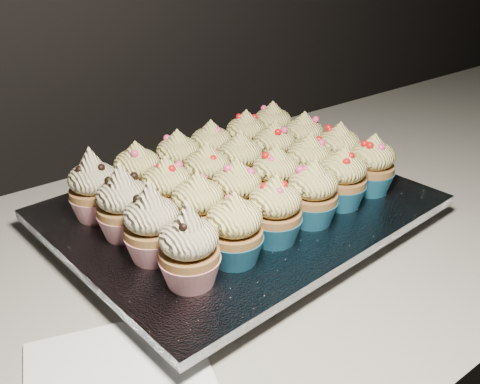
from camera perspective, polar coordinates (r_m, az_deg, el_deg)
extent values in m
cube|color=beige|center=(0.78, 6.70, -2.89)|extent=(2.44, 0.64, 0.04)
cube|color=white|center=(0.51, -12.60, -19.39)|extent=(0.20, 0.20, 0.00)
cube|color=black|center=(0.72, 0.00, -2.78)|extent=(0.45, 0.35, 0.02)
cube|color=silver|center=(0.71, 0.00, -1.59)|extent=(0.48, 0.39, 0.01)
cone|color=#AA1723|center=(0.55, -5.32, -8.31)|extent=(0.06, 0.06, 0.03)
ellipsoid|color=beige|center=(0.53, -5.50, -4.96)|extent=(0.06, 0.06, 0.04)
cone|color=beige|center=(0.52, -5.63, -2.32)|extent=(0.03, 0.03, 0.03)
cone|color=#1C6284|center=(0.58, -0.58, -6.08)|extent=(0.06, 0.06, 0.03)
ellipsoid|color=#F6E07C|center=(0.56, -0.60, -2.83)|extent=(0.06, 0.06, 0.04)
cone|color=#F6E07C|center=(0.55, -0.61, -0.76)|extent=(0.03, 0.03, 0.02)
cone|color=#1C6284|center=(0.62, 3.68, -3.97)|extent=(0.06, 0.06, 0.03)
ellipsoid|color=#F6E07C|center=(0.60, 3.79, -0.86)|extent=(0.06, 0.06, 0.04)
cone|color=#F6E07C|center=(0.59, 3.86, 1.12)|extent=(0.03, 0.03, 0.02)
cone|color=#1C6284|center=(0.66, 7.61, -2.02)|extent=(0.06, 0.06, 0.03)
ellipsoid|color=#F6E07C|center=(0.64, 7.82, 0.94)|extent=(0.06, 0.06, 0.04)
cone|color=#F6E07C|center=(0.63, 7.95, 2.81)|extent=(0.03, 0.03, 0.02)
cone|color=#1C6284|center=(0.71, 10.70, -0.28)|extent=(0.06, 0.06, 0.03)
ellipsoid|color=#F6E07C|center=(0.69, 10.96, 2.53)|extent=(0.06, 0.06, 0.04)
cone|color=#F6E07C|center=(0.68, 11.13, 4.29)|extent=(0.03, 0.03, 0.02)
cone|color=#1C6284|center=(0.75, 13.66, 1.14)|extent=(0.06, 0.06, 0.03)
ellipsoid|color=#F6E07C|center=(0.74, 13.97, 3.80)|extent=(0.06, 0.06, 0.04)
cone|color=#F6E07C|center=(0.73, 14.17, 5.46)|extent=(0.03, 0.03, 0.02)
cone|color=#AA1723|center=(0.60, -9.18, -5.67)|extent=(0.06, 0.06, 0.03)
ellipsoid|color=beige|center=(0.58, -9.46, -2.48)|extent=(0.06, 0.06, 0.04)
cone|color=beige|center=(0.56, -9.67, 0.00)|extent=(0.03, 0.03, 0.03)
cone|color=#1C6284|center=(0.63, -4.42, -3.56)|extent=(0.06, 0.06, 0.03)
ellipsoid|color=#F6E07C|center=(0.61, -4.54, -0.47)|extent=(0.06, 0.06, 0.04)
cone|color=#F6E07C|center=(0.60, -4.62, 1.48)|extent=(0.03, 0.03, 0.02)
cone|color=#1C6284|center=(0.66, -0.36, -1.91)|extent=(0.06, 0.06, 0.03)
ellipsoid|color=#F6E07C|center=(0.64, -0.36, 1.07)|extent=(0.06, 0.06, 0.04)
cone|color=#F6E07C|center=(0.63, -0.37, 2.95)|extent=(0.03, 0.03, 0.02)
cone|color=#1C6284|center=(0.70, 3.74, -0.19)|extent=(0.06, 0.06, 0.03)
ellipsoid|color=#F6E07C|center=(0.68, 3.84, 2.65)|extent=(0.06, 0.06, 0.04)
cone|color=#F6E07C|center=(0.67, 3.90, 4.44)|extent=(0.03, 0.03, 0.02)
cone|color=#1C6284|center=(0.74, 7.22, 1.27)|extent=(0.06, 0.06, 0.03)
ellipsoid|color=#F6E07C|center=(0.72, 7.39, 3.98)|extent=(0.06, 0.06, 0.04)
cone|color=#F6E07C|center=(0.71, 7.50, 5.68)|extent=(0.03, 0.03, 0.02)
cone|color=#1C6284|center=(0.78, 10.29, 2.60)|extent=(0.06, 0.06, 0.03)
ellipsoid|color=#F6E07C|center=(0.77, 10.52, 5.18)|extent=(0.06, 0.06, 0.04)
cone|color=#F6E07C|center=(0.76, 10.66, 6.79)|extent=(0.03, 0.03, 0.02)
cone|color=#AA1723|center=(0.64, -12.13, -3.35)|extent=(0.06, 0.06, 0.03)
ellipsoid|color=beige|center=(0.62, -12.46, -0.33)|extent=(0.06, 0.06, 0.04)
cone|color=beige|center=(0.61, -12.72, 2.00)|extent=(0.03, 0.03, 0.03)
cone|color=#1C6284|center=(0.67, -7.66, -1.64)|extent=(0.06, 0.06, 0.03)
ellipsoid|color=#F6E07C|center=(0.65, -7.86, 1.30)|extent=(0.06, 0.06, 0.04)
cone|color=#F6E07C|center=(0.64, -7.99, 3.15)|extent=(0.03, 0.03, 0.02)
cone|color=#1C6284|center=(0.70, -3.49, 0.10)|extent=(0.06, 0.06, 0.03)
ellipsoid|color=#F6E07C|center=(0.69, -3.58, 2.92)|extent=(0.06, 0.06, 0.04)
cone|color=#F6E07C|center=(0.68, -3.63, 4.70)|extent=(0.03, 0.03, 0.02)
cone|color=#1C6284|center=(0.74, 0.01, 1.50)|extent=(0.06, 0.06, 0.03)
ellipsoid|color=#F6E07C|center=(0.72, 0.01, 4.22)|extent=(0.06, 0.06, 0.04)
cone|color=#F6E07C|center=(0.71, 0.01, 5.92)|extent=(0.03, 0.03, 0.02)
cone|color=#1C6284|center=(0.78, 3.60, 2.84)|extent=(0.06, 0.06, 0.03)
ellipsoid|color=#F6E07C|center=(0.76, 3.68, 5.45)|extent=(0.06, 0.06, 0.04)
cone|color=#F6E07C|center=(0.76, 3.73, 7.07)|extent=(0.03, 0.03, 0.02)
cone|color=#1C6284|center=(0.82, 6.66, 3.93)|extent=(0.06, 0.06, 0.03)
ellipsoid|color=#F6E07C|center=(0.80, 6.80, 6.42)|extent=(0.06, 0.06, 0.04)
cone|color=#F6E07C|center=(0.80, 6.89, 7.97)|extent=(0.03, 0.03, 0.02)
cone|color=#AA1723|center=(0.69, -15.06, -1.44)|extent=(0.06, 0.06, 0.03)
ellipsoid|color=beige|center=(0.67, -15.44, 1.41)|extent=(0.06, 0.06, 0.04)
cone|color=beige|center=(0.66, -15.73, 3.59)|extent=(0.03, 0.03, 0.03)
cone|color=#1C6284|center=(0.72, -10.67, 0.20)|extent=(0.06, 0.06, 0.03)
ellipsoid|color=#F6E07C|center=(0.70, -10.93, 2.97)|extent=(0.06, 0.06, 0.04)
cone|color=#F6E07C|center=(0.69, -11.09, 4.71)|extent=(0.03, 0.03, 0.02)
cone|color=#1C6284|center=(0.75, -6.47, 1.70)|extent=(0.06, 0.06, 0.03)
ellipsoid|color=#F6E07C|center=(0.73, -6.62, 4.38)|extent=(0.06, 0.06, 0.04)
cone|color=#F6E07C|center=(0.73, -6.72, 6.06)|extent=(0.03, 0.03, 0.02)
cone|color=#1C6284|center=(0.78, -3.02, 2.89)|extent=(0.06, 0.06, 0.03)
ellipsoid|color=#F6E07C|center=(0.76, -3.09, 5.49)|extent=(0.06, 0.06, 0.04)
cone|color=#F6E07C|center=(0.76, -3.13, 7.11)|extent=(0.03, 0.03, 0.02)
cone|color=#1C6284|center=(0.82, 0.63, 4.17)|extent=(0.06, 0.06, 0.03)
ellipsoid|color=#F6E07C|center=(0.81, 0.65, 6.66)|extent=(0.06, 0.06, 0.04)
cone|color=#F6E07C|center=(0.80, 0.65, 8.21)|extent=(0.03, 0.03, 0.02)
cone|color=#1C6284|center=(0.86, 3.40, 5.25)|extent=(0.06, 0.06, 0.03)
ellipsoid|color=#F6E07C|center=(0.85, 3.47, 7.64)|extent=(0.06, 0.06, 0.04)
cone|color=#F6E07C|center=(0.84, 3.52, 9.12)|extent=(0.03, 0.03, 0.02)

